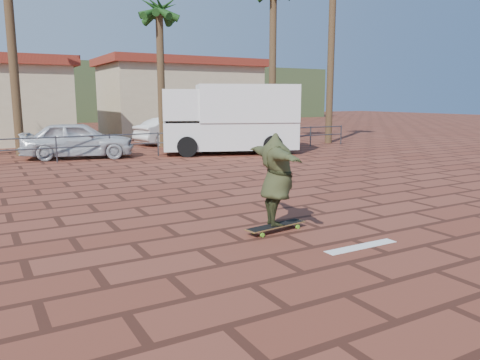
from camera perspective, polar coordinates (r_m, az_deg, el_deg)
name	(u,v)px	position (r m, az deg, el deg)	size (l,w,h in m)	color
ground	(284,234)	(8.41, 5.37, -6.62)	(120.00, 120.00, 0.00)	brown
paint_stripe	(361,246)	(7.96, 14.57, -7.85)	(1.40, 0.22, 0.01)	white
guardrail	(110,142)	(19.24, -15.60, 4.48)	(24.06, 0.06, 1.00)	#47494F
palm_center	(159,13)	(23.88, -9.84, 19.38)	(2.40, 2.40, 7.75)	brown
building_east	(180,96)	(33.10, -7.31, 10.13)	(10.60, 6.60, 5.00)	beige
hill_front	(19,92)	(56.78, -25.34, 9.63)	(70.00, 18.00, 6.00)	#384C28
longboard	(276,226)	(8.56, 4.40, -5.61)	(1.27, 0.45, 0.12)	olive
skateboarder	(277,180)	(8.37, 4.48, 0.04)	(2.05, 0.56, 1.67)	#363B20
campervan	(230,117)	(20.58, -1.18, 7.63)	(6.19, 4.25, 2.97)	white
car_silver	(78,140)	(19.99, -19.11, 4.66)	(1.74, 4.33, 1.48)	silver
car_white	(174,131)	(24.91, -8.00, 5.95)	(1.47, 4.21, 1.39)	silver
street_sign	(271,118)	(19.90, 3.84, 7.55)	(0.44, 0.20, 2.24)	gray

